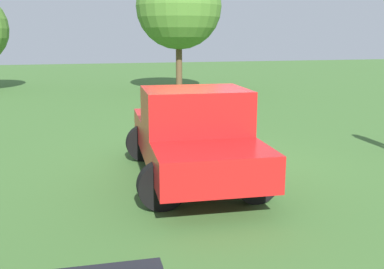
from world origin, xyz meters
name	(u,v)px	position (x,y,z in m)	size (l,w,h in m)	color
ground_plane	(208,169)	(0.00, 0.00, 0.00)	(80.00, 80.00, 0.00)	#3D662D
pickup_truck	(193,133)	(-0.53, -0.69, 0.95)	(2.63, 4.87, 1.83)	black
tree_back_left	(179,6)	(2.72, 13.57, 4.26)	(4.27, 4.27, 6.40)	brown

